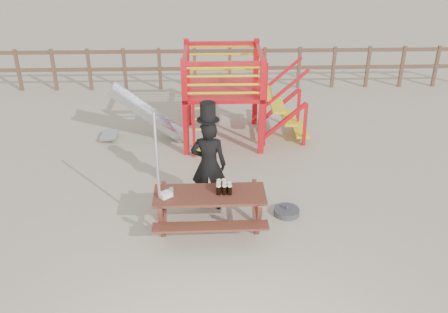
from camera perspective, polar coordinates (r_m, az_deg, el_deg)
ground at (r=8.42m, az=-0.81°, el=-8.28°), size 60.00×60.00×0.00m
back_fence at (r=14.46m, az=-1.36°, el=10.54°), size 15.09×0.09×1.20m
playground_fort at (r=11.12m, az=-0.55°, el=7.14°), size 4.71×1.84×2.10m
picnic_table at (r=8.17m, az=-1.63°, el=-5.80°), size 1.82×1.27×0.70m
man_with_hat at (r=8.55m, az=-1.77°, el=-0.70°), size 0.65×0.46×1.99m
metal_pole at (r=7.80m, az=-7.53°, el=-2.30°), size 0.05×0.05×2.16m
parasol_base at (r=8.82m, az=7.16°, el=-6.27°), size 0.45×0.45×0.19m
paper_bag at (r=7.98m, az=-6.69°, el=-4.36°), size 0.23×0.22×0.08m
stout_pints at (r=8.03m, az=-0.06°, el=-3.53°), size 0.25×0.26×0.17m
empty_glasses at (r=7.97m, az=-6.05°, el=-4.10°), size 0.07×0.07×0.15m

